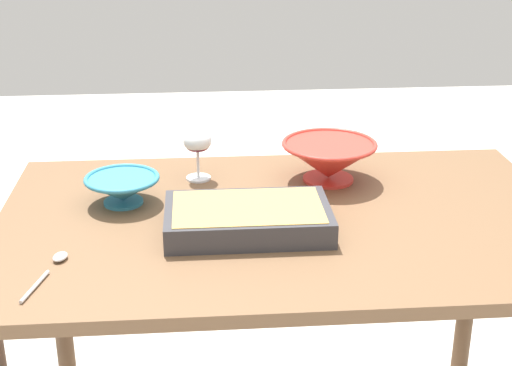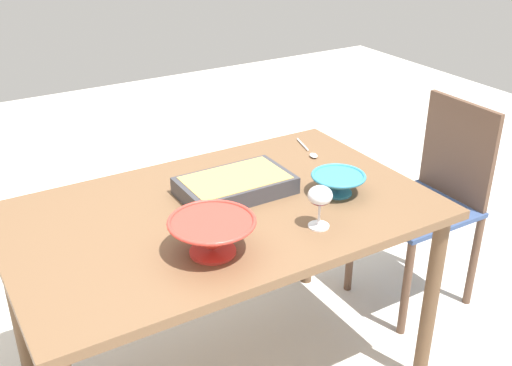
% 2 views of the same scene
% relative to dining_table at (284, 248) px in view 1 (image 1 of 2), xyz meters
% --- Properties ---
extents(dining_table, '(1.43, 0.89, 0.77)m').
position_rel_dining_table_xyz_m(dining_table, '(0.00, 0.00, 0.00)').
color(dining_table, brown).
rests_on(dining_table, ground_plane).
extents(wine_glass, '(0.08, 0.08, 0.14)m').
position_rel_dining_table_xyz_m(wine_glass, '(-0.21, 0.27, 0.19)').
color(wine_glass, white).
rests_on(wine_glass, dining_table).
extents(casserole_dish, '(0.39, 0.24, 0.06)m').
position_rel_dining_table_xyz_m(casserole_dish, '(-0.10, -0.07, 0.12)').
color(casserole_dish, '#38383D').
rests_on(casserole_dish, dining_table).
extents(mixing_bowl, '(0.26, 0.26, 0.11)m').
position_rel_dining_table_xyz_m(mixing_bowl, '(0.15, 0.23, 0.15)').
color(mixing_bowl, red).
rests_on(mixing_bowl, dining_table).
extents(small_bowl, '(0.19, 0.19, 0.08)m').
position_rel_dining_table_xyz_m(small_bowl, '(-0.41, 0.11, 0.13)').
color(small_bowl, teal).
rests_on(small_bowl, dining_table).
extents(serving_spoon, '(0.07, 0.21, 0.01)m').
position_rel_dining_table_xyz_m(serving_spoon, '(-0.53, -0.22, 0.09)').
color(serving_spoon, silver).
rests_on(serving_spoon, dining_table).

